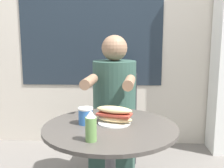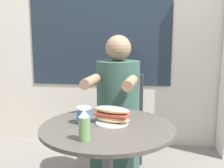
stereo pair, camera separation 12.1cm
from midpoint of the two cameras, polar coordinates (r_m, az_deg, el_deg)
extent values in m
cube|color=beige|center=(2.92, 4.50, 14.03)|extent=(8.00, 0.08, 2.80)
cube|color=#1E2833|center=(2.90, -1.46, 13.17)|extent=(1.55, 0.01, 1.36)
cylinder|color=#47423D|center=(1.48, 1.38, -9.42)|extent=(0.75, 0.75, 0.02)
cube|color=#333338|center=(2.33, 3.41, -8.83)|extent=(0.41, 0.41, 0.02)
cube|color=#333338|center=(2.43, 4.08, -2.62)|extent=(0.35, 0.06, 0.42)
cylinder|color=#333338|center=(2.24, 7.03, -15.84)|extent=(0.03, 0.03, 0.43)
cylinder|color=#333338|center=(2.29, -1.52, -15.21)|extent=(0.03, 0.03, 0.43)
cylinder|color=#333338|center=(2.54, 7.70, -12.66)|extent=(0.03, 0.03, 0.43)
cylinder|color=#333338|center=(2.59, 0.22, -12.19)|extent=(0.03, 0.03, 0.43)
cube|color=#2D4C42|center=(2.15, 2.70, -16.67)|extent=(0.35, 0.44, 0.45)
cylinder|color=#2D4C42|center=(2.04, 3.10, -2.96)|extent=(0.33, 0.33, 0.57)
sphere|color=#8E6B51|center=(1.99, 3.20, 7.83)|extent=(0.20, 0.20, 0.20)
cylinder|color=#8E6B51|center=(1.70, 6.02, 0.28)|extent=(0.09, 0.27, 0.07)
cylinder|color=#8E6B51|center=(1.74, -2.70, 0.58)|extent=(0.09, 0.27, 0.07)
cylinder|color=white|center=(1.51, 2.33, -8.42)|extent=(0.19, 0.19, 0.01)
ellipsoid|color=#DBB77A|center=(1.51, 2.33, -7.56)|extent=(0.23, 0.14, 0.04)
cube|color=#B74233|center=(1.50, 2.34, -6.61)|extent=(0.21, 0.14, 0.01)
ellipsoid|color=#DBB77A|center=(1.49, 2.35, -5.65)|extent=(0.23, 0.14, 0.04)
cylinder|color=#336BB7|center=(1.50, -3.91, -7.01)|extent=(0.08, 0.08, 0.09)
cylinder|color=white|center=(1.49, -3.93, -5.26)|extent=(0.08, 0.08, 0.01)
cylinder|color=#66934C|center=(1.26, -3.26, -9.70)|extent=(0.05, 0.05, 0.12)
cone|color=white|center=(1.23, -3.30, -6.42)|extent=(0.05, 0.05, 0.03)
camera|label=1|loc=(0.06, -87.86, 0.37)|focal=42.00mm
camera|label=2|loc=(0.06, 92.14, -0.37)|focal=42.00mm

